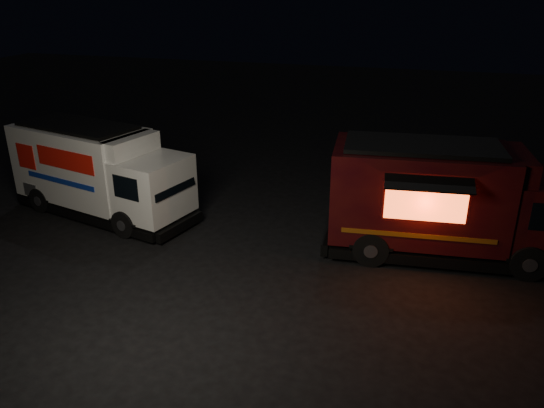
{
  "coord_description": "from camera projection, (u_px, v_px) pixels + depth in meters",
  "views": [
    {
      "loc": [
        5.01,
        -11.68,
        7.28
      ],
      "look_at": [
        0.8,
        2.0,
        1.33
      ],
      "focal_mm": 35.0,
      "sensor_mm": 36.0,
      "label": 1
    }
  ],
  "objects": [
    {
      "name": "red_truck",
      "position": [
        451.0,
        201.0,
        14.92
      ],
      "size": [
        7.25,
        3.31,
        3.26
      ],
      "primitive_type": null,
      "rotation": [
        0.0,
        0.0,
        0.11
      ],
      "color": "#3E0D0B",
      "rests_on": "ground"
    },
    {
      "name": "ground",
      "position": [
        223.0,
        273.0,
        14.46
      ],
      "size": [
        80.0,
        80.0,
        0.0
      ],
      "primitive_type": "plane",
      "color": "black",
      "rests_on": "ground"
    },
    {
      "name": "white_truck",
      "position": [
        102.0,
        172.0,
        17.63
      ],
      "size": [
        7.01,
        3.75,
        3.02
      ],
      "primitive_type": null,
      "rotation": [
        0.0,
        0.0,
        -0.23
      ],
      "color": "silver",
      "rests_on": "ground"
    }
  ]
}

